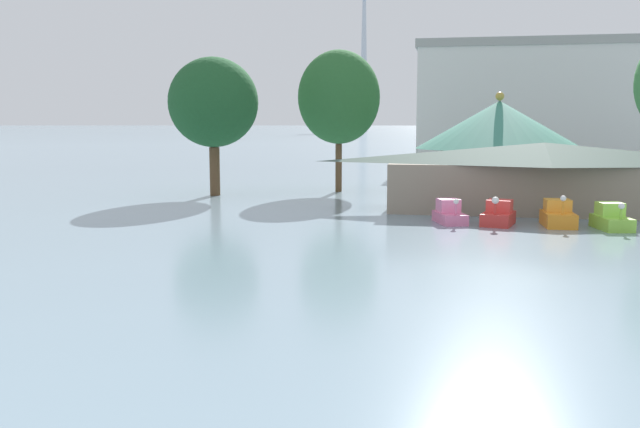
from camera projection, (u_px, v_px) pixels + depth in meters
pedal_boat_pink at (449, 214)px, 38.71m from camera, size 2.08×2.91×1.49m
pedal_boat_red at (498, 215)px, 37.97m from camera, size 2.11×2.83×1.67m
pedal_boat_orange at (558, 216)px, 37.49m from camera, size 1.69×2.72×1.80m
pedal_boat_lime at (611, 219)px, 36.43m from camera, size 1.89×2.87×1.53m
boathouse at (543, 176)px, 42.74m from camera, size 20.52×5.76×4.39m
green_roof_pavilion at (498, 139)px, 55.28m from camera, size 13.24×13.24×8.03m
shoreline_tree_tall_left at (213, 103)px, 52.31m from camera, size 6.85×6.85×10.55m
shoreline_tree_mid at (339, 97)px, 55.15m from camera, size 6.60×6.60×11.38m
background_building_block at (540, 105)px, 86.64m from camera, size 30.68×14.65×15.46m
distant_broadcast_tower at (364, 17)px, 409.01m from camera, size 9.22×9.22×152.89m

